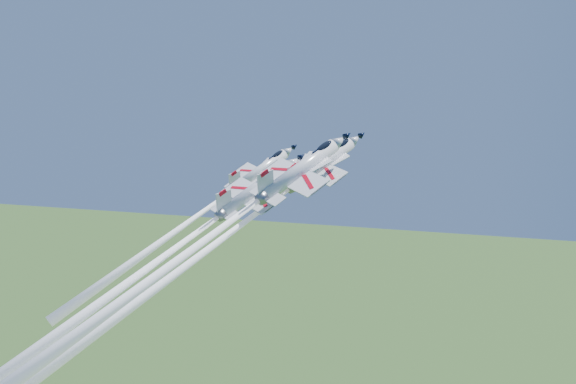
% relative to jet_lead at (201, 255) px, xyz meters
% --- Properties ---
extents(jet_lead, '(30.30, 41.34, 46.63)m').
position_rel_jet_lead_xyz_m(jet_lead, '(0.00, 0.00, 0.00)').
color(jet_lead, white).
extents(jet_left, '(21.74, 28.91, 29.72)m').
position_rel_jet_lead_xyz_m(jet_left, '(-5.35, 9.64, 2.03)').
color(jet_left, white).
extents(jet_right, '(29.05, 38.94, 40.80)m').
position_rel_jet_lead_xyz_m(jet_right, '(0.06, -3.71, 1.66)').
color(jet_right, white).
extents(jet_slot, '(27.63, 37.09, 39.09)m').
position_rel_jet_lead_xyz_m(jet_slot, '(-6.09, -2.62, -1.19)').
color(jet_slot, white).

